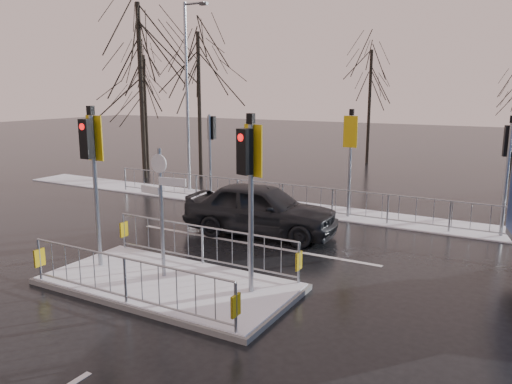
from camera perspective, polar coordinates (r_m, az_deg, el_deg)
The scene contains 11 objects.
ground at distance 12.07m, azimuth -9.94°, elevation -10.59°, with size 120.00×120.00×0.00m, color black.
snow_verge at distance 19.16m, azimuth 6.50°, elevation -2.06°, with size 30.00×2.00×0.04m, color white.
lane_markings at distance 11.83m, azimuth -10.98°, elevation -11.07°, with size 8.00×11.38×0.01m.
traffic_island at distance 11.94m, azimuth -10.02°, elevation -8.82°, with size 6.00×3.04×4.15m.
far_kerb_fixtures at distance 18.38m, azimuth 6.79°, elevation 0.53°, with size 18.00×0.65×3.83m.
car_far_lane at distance 15.75m, azimuth 0.56°, elevation -1.95°, with size 1.96×4.88×1.66m, color black.
tree_near_a at distance 26.43m, azimuth -13.14°, elevation 14.76°, with size 4.75×4.75×8.97m.
tree_near_b at distance 25.99m, azimuth -6.56°, elevation 12.91°, with size 4.00×4.00×7.55m.
tree_near_c at distance 29.58m, azimuth -12.60°, elevation 11.30°, with size 3.50×3.50×6.61m.
tree_far_a at distance 31.93m, azimuth 12.92°, elevation 11.86°, with size 3.75×3.75×7.08m.
street_lamp_left at distance 22.63m, azimuth -7.76°, elevation 11.42°, with size 1.25×0.18×8.20m.
Camera 1 is at (7.18, -8.58, 4.52)m, focal length 35.00 mm.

